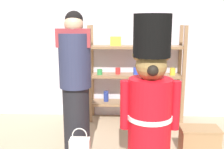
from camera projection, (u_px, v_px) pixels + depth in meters
back_wall at (103, 38)px, 4.19m from camera, size 6.40×0.12×2.60m
merchandise_shelf at (136, 73)px, 4.07m from camera, size 1.47×0.35×1.51m
teddy_bear_guard at (150, 99)px, 2.76m from camera, size 0.65×0.49×1.64m
person_shopper at (76, 85)px, 2.90m from camera, size 0.37×0.35×1.68m
display_crate at (199, 141)px, 3.05m from camera, size 0.45×0.26×0.34m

